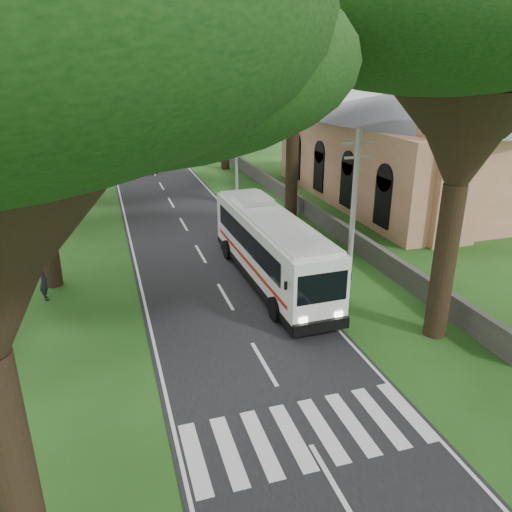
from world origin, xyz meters
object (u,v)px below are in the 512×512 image
object	(u,v)px
church	(402,139)
distant_car_a	(144,164)
pole_far	(191,121)
distant_car_c	(162,141)
distant_car_b	(121,150)
pedestrian	(44,282)
pole_mid	(236,147)
pole_near	(353,216)
coach_bus	(270,246)

from	to	relation	value
church	distant_car_a	xyz separation A→B (m)	(-18.66, 17.82, -4.18)
church	pole_far	size ratio (longest dim) A/B	3.00
pole_far	distant_car_a	world-z (taller)	pole_far
distant_car_c	distant_car_b	bearing A→B (deg)	40.39
distant_car_b	pedestrian	distance (m)	39.16
pole_mid	pole_near	bearing A→B (deg)	-90.00
church	pole_far	distance (m)	27.41
distant_car_b	pedestrian	xyz separation A→B (m)	(-5.65, -38.75, 0.22)
coach_bus	distant_car_c	world-z (taller)	coach_bus
distant_car_b	distant_car_c	world-z (taller)	distant_car_c
distant_car_c	pedestrian	distance (m)	45.76
distant_car_c	church	bearing A→B (deg)	109.62
pole_far	coach_bus	xyz separation A→B (m)	(-2.80, -36.81, -2.28)
pole_near	distant_car_b	world-z (taller)	pole_near
church	pedestrian	xyz separation A→B (m)	(-26.13, -11.19, -4.03)
distant_car_a	pole_near	bearing A→B (deg)	85.53
distant_car_a	distant_car_c	distance (m)	15.80
church	distant_car_a	distance (m)	26.14
coach_bus	pedestrian	world-z (taller)	coach_bus
church	pole_far	bearing A→B (deg)	116.82
coach_bus	distant_car_b	bearing A→B (deg)	96.31
pole_near	pole_mid	distance (m)	20.00
pole_far	distant_car_a	distance (m)	9.78
distant_car_c	pole_near	bearing A→B (deg)	88.41
pole_near	distant_car_a	size ratio (longest dim) A/B	1.94
pole_far	coach_bus	world-z (taller)	pole_far
distant_car_b	pole_near	bearing A→B (deg)	-79.22
church	pedestrian	distance (m)	28.71
distant_car_c	pedestrian	world-z (taller)	pedestrian
pole_mid	distant_car_c	bearing A→B (deg)	94.98
pole_mid	distant_car_a	world-z (taller)	pole_mid
pole_near	pole_far	world-z (taller)	same
pole_near	coach_bus	bearing A→B (deg)	131.26
pole_near	distant_car_c	xyz separation A→B (m)	(-2.50, 48.70, -3.45)
distant_car_b	pole_far	bearing A→B (deg)	-20.81
distant_car_a	pedestrian	size ratio (longest dim) A/B	2.34
coach_bus	pedestrian	distance (m)	11.07
distant_car_a	coach_bus	bearing A→B (deg)	81.46
church	pole_mid	xyz separation A→B (m)	(-12.36, 4.45, -0.73)
pole_near	pedestrian	xyz separation A→B (m)	(-13.77, 4.35, -3.30)
pole_near	pedestrian	distance (m)	14.81
church	distant_car_b	bearing A→B (deg)	126.62
coach_bus	distant_car_c	xyz separation A→B (m)	(0.30, 45.51, -1.17)
coach_bus	pole_mid	bearing A→B (deg)	79.26
church	pole_mid	distance (m)	13.16
pole_far	pedestrian	distance (m)	38.36
pole_mid	coach_bus	world-z (taller)	pole_mid
pole_mid	pedestrian	xyz separation A→B (m)	(-13.77, -15.65, -3.30)
church	distant_car_c	world-z (taller)	church
coach_bus	pedestrian	bearing A→B (deg)	172.69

